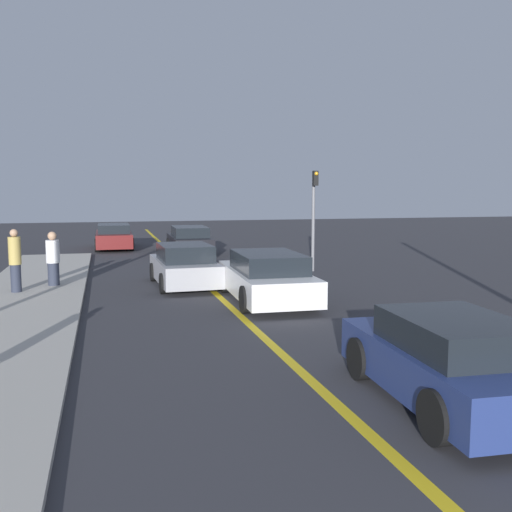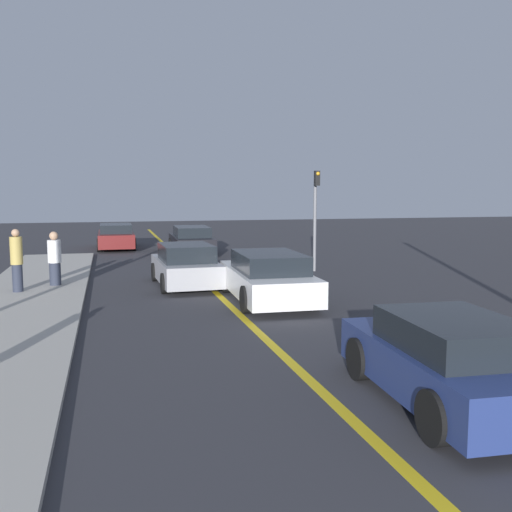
# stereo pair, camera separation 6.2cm
# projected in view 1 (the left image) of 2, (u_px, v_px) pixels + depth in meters

# --- Properties ---
(road_center_line) EXTENTS (0.20, 60.00, 0.01)m
(road_center_line) POSITION_uv_depth(u_px,v_px,m) (223.00, 300.00, 15.86)
(road_center_line) COLOR gold
(road_center_line) RESTS_ON ground_plane
(sidewalk_left) EXTENTS (3.02, 30.34, 0.12)m
(sidewalk_left) POSITION_uv_depth(u_px,v_px,m) (1.00, 335.00, 11.79)
(sidewalk_left) COLOR #ADA89E
(sidewalk_left) RESTS_ON ground_plane
(car_near_right_lane) EXTENTS (2.02, 4.01, 1.30)m
(car_near_right_lane) POSITION_uv_depth(u_px,v_px,m) (449.00, 361.00, 8.08)
(car_near_right_lane) COLOR navy
(car_near_right_lane) RESTS_ON ground_plane
(car_ahead_center) EXTENTS (2.11, 4.83, 1.36)m
(car_ahead_center) POSITION_uv_depth(u_px,v_px,m) (266.00, 277.00, 15.67)
(car_ahead_center) COLOR silver
(car_ahead_center) RESTS_ON ground_plane
(car_far_distant) EXTENTS (1.97, 4.05, 1.35)m
(car_far_distant) POSITION_uv_depth(u_px,v_px,m) (184.00, 266.00, 18.15)
(car_far_distant) COLOR #9E9EA3
(car_far_distant) RESTS_ON ground_plane
(car_parked_left_lot) EXTENTS (1.99, 4.77, 1.33)m
(car_parked_left_lot) POSITION_uv_depth(u_px,v_px,m) (189.00, 240.00, 27.43)
(car_parked_left_lot) COLOR black
(car_parked_left_lot) RESTS_ON ground_plane
(car_oncoming_far) EXTENTS (1.91, 4.79, 1.30)m
(car_oncoming_far) POSITION_uv_depth(u_px,v_px,m) (114.00, 237.00, 29.85)
(car_oncoming_far) COLOR maroon
(car_oncoming_far) RESTS_ON ground_plane
(pedestrian_mid_group) EXTENTS (0.34, 0.34, 1.82)m
(pedestrian_mid_group) POSITION_uv_depth(u_px,v_px,m) (15.00, 260.00, 16.41)
(pedestrian_mid_group) COLOR #282D3D
(pedestrian_mid_group) RESTS_ON sidewalk_left
(pedestrian_far_standing) EXTENTS (0.41, 0.41, 1.67)m
(pedestrian_far_standing) POSITION_uv_depth(u_px,v_px,m) (53.00, 259.00, 17.60)
(pedestrian_far_standing) COLOR #282D3D
(pedestrian_far_standing) RESTS_ON sidewalk_left
(traffic_light) EXTENTS (0.18, 0.40, 3.77)m
(traffic_light) POSITION_uv_depth(u_px,v_px,m) (314.00, 210.00, 21.31)
(traffic_light) COLOR slate
(traffic_light) RESTS_ON ground_plane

